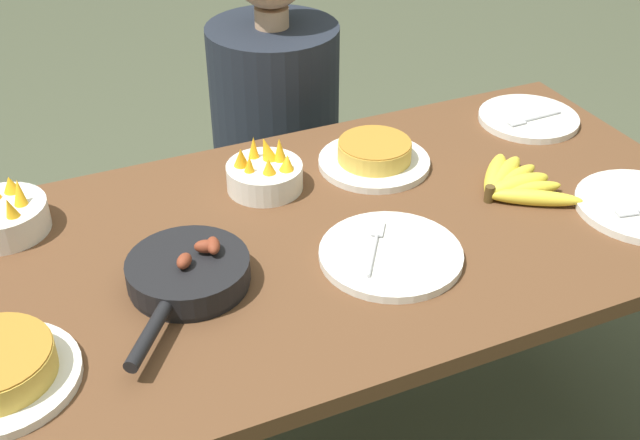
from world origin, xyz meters
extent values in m
cube|color=brown|center=(0.00, 0.00, 0.70)|extent=(1.65, 0.81, 0.03)
cylinder|color=brown|center=(0.76, 0.35, 0.34)|extent=(0.07, 0.07, 0.69)
ellipsoid|color=yellow|center=(0.44, -0.08, 0.74)|extent=(0.18, 0.13, 0.03)
ellipsoid|color=yellow|center=(0.44, -0.05, 0.74)|extent=(0.17, 0.06, 0.03)
ellipsoid|color=yellow|center=(0.43, -0.04, 0.74)|extent=(0.16, 0.05, 0.04)
ellipsoid|color=yellow|center=(0.44, -0.01, 0.74)|extent=(0.17, 0.09, 0.04)
ellipsoid|color=yellow|center=(0.43, 0.01, 0.74)|extent=(0.17, 0.13, 0.04)
ellipsoid|color=yellow|center=(0.42, 0.02, 0.74)|extent=(0.15, 0.15, 0.04)
cylinder|color=#4C3819|center=(0.36, -0.04, 0.74)|extent=(0.02, 0.02, 0.04)
cylinder|color=black|center=(-0.28, -0.05, 0.73)|extent=(0.21, 0.21, 0.01)
cylinder|color=black|center=(-0.28, -0.05, 0.75)|extent=(0.22, 0.22, 0.04)
cylinder|color=black|center=(-0.38, -0.20, 0.76)|extent=(0.11, 0.13, 0.02)
ellipsoid|color=brown|center=(-0.23, -0.05, 0.79)|extent=(0.04, 0.05, 0.03)
ellipsoid|color=brown|center=(-0.24, -0.04, 0.79)|extent=(0.05, 0.04, 0.03)
ellipsoid|color=brown|center=(-0.29, -0.07, 0.79)|extent=(0.04, 0.04, 0.03)
cylinder|color=silver|center=(0.21, 0.19, 0.73)|extent=(0.25, 0.25, 0.02)
cylinder|color=gold|center=(0.21, 0.19, 0.76)|extent=(0.16, 0.16, 0.04)
cylinder|color=#AB7427|center=(0.21, 0.19, 0.78)|extent=(0.16, 0.16, 0.00)
cylinder|color=silver|center=(0.09, -0.13, 0.73)|extent=(0.27, 0.27, 0.02)
cylinder|color=#B2B2B7|center=(0.05, -0.13, 0.74)|extent=(0.08, 0.11, 0.01)
cube|color=#B2B2B7|center=(0.10, -0.06, 0.74)|extent=(0.05, 0.05, 0.00)
cube|color=#B2B2B7|center=(0.57, -0.21, 0.74)|extent=(0.05, 0.03, 0.00)
cylinder|color=silver|center=(0.66, 0.23, 0.73)|extent=(0.24, 0.24, 0.02)
cylinder|color=#B2B2B7|center=(0.68, 0.20, 0.74)|extent=(0.11, 0.01, 0.01)
cube|color=#B2B2B7|center=(0.60, 0.20, 0.74)|extent=(0.04, 0.02, 0.00)
cylinder|color=silver|center=(-0.56, 0.26, 0.75)|extent=(0.17, 0.17, 0.06)
cone|color=#F4A819|center=(-0.52, 0.25, 0.80)|extent=(0.03, 0.05, 0.06)
cone|color=#F4A819|center=(-0.53, 0.30, 0.79)|extent=(0.05, 0.05, 0.04)
cone|color=#F4A819|center=(-0.54, 0.21, 0.80)|extent=(0.04, 0.04, 0.05)
cylinder|color=silver|center=(-0.04, 0.20, 0.75)|extent=(0.16, 0.16, 0.05)
cone|color=#F4A819|center=(0.00, 0.21, 0.80)|extent=(0.04, 0.04, 0.06)
cone|color=#F4A819|center=(-0.02, 0.22, 0.80)|extent=(0.06, 0.05, 0.06)
cone|color=#F4A819|center=(-0.05, 0.24, 0.80)|extent=(0.03, 0.03, 0.05)
cone|color=#F4A819|center=(-0.08, 0.21, 0.80)|extent=(0.05, 0.05, 0.06)
cone|color=#F4A819|center=(-0.07, 0.19, 0.79)|extent=(0.03, 0.03, 0.04)
cone|color=#F4A819|center=(-0.04, 0.16, 0.79)|extent=(0.04, 0.03, 0.04)
cone|color=#F4A819|center=(0.00, 0.17, 0.79)|extent=(0.06, 0.06, 0.04)
cube|color=black|center=(0.17, 0.67, 0.20)|extent=(0.38, 0.38, 0.40)
cylinder|color=#1E232D|center=(0.17, 0.67, 0.64)|extent=(0.35, 0.35, 0.48)
cylinder|color=tan|center=(0.17, 0.67, 0.91)|extent=(0.09, 0.09, 0.05)
camera|label=1|loc=(-0.52, -1.17, 1.62)|focal=45.00mm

